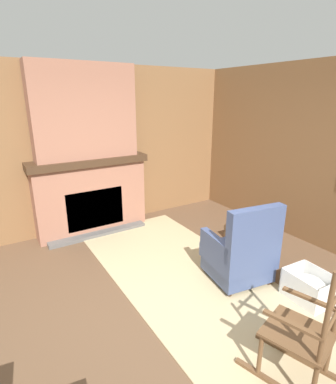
{
  "coord_description": "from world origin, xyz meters",
  "views": [
    {
      "loc": [
        2.15,
        -1.42,
        2.19
      ],
      "look_at": [
        -1.27,
        0.72,
        0.9
      ],
      "focal_mm": 28.0,
      "sensor_mm": 36.0,
      "label": 1
    }
  ],
  "objects": [
    {
      "name": "area_rug",
      "position": [
        -0.54,
        0.54,
        0.01
      ],
      "size": [
        3.76,
        1.66,
        0.01
      ],
      "color": "tan",
      "rests_on": "ground"
    },
    {
      "name": "chimney_breast",
      "position": [
        -2.52,
        0.0,
        1.97
      ],
      "size": [
        0.32,
        1.58,
        1.42
      ],
      "color": "#93604C",
      "rests_on": "fireplace_hearth"
    },
    {
      "name": "ground_plane",
      "position": [
        0.0,
        0.0,
        0.0
      ],
      "size": [
        14.0,
        14.0,
        0.0
      ],
      "primitive_type": "plane",
      "color": "brown"
    },
    {
      "name": "rocking_chair",
      "position": [
        1.13,
        0.45,
        0.4
      ],
      "size": [
        0.89,
        0.63,
        1.16
      ],
      "rotation": [
        0.0,
        0.0,
        3.43
      ],
      "color": "brown",
      "rests_on": "ground"
    },
    {
      "name": "firewood_stack",
      "position": [
        -0.9,
        1.84,
        0.13
      ],
      "size": [
        0.44,
        0.37,
        0.25
      ],
      "rotation": [
        0.0,
        0.0,
        -0.08
      ],
      "color": "brown",
      "rests_on": "ground"
    },
    {
      "name": "oil_lamp_vase",
      "position": [
        -2.56,
        -0.28,
        1.34
      ],
      "size": [
        0.1,
        0.1,
        0.25
      ],
      "color": "#B24C42",
      "rests_on": "fireplace_hearth"
    },
    {
      "name": "armchair",
      "position": [
        -0.11,
        1.04,
        0.37
      ],
      "size": [
        0.78,
        0.8,
        1.05
      ],
      "rotation": [
        0.0,
        0.0,
        2.99
      ],
      "color": "#3D4C75",
      "rests_on": "ground"
    },
    {
      "name": "laundry_basket",
      "position": [
        0.56,
        1.44,
        0.17
      ],
      "size": [
        0.51,
        0.43,
        0.33
      ],
      "rotation": [
        0.0,
        0.0,
        -0.07
      ],
      "color": "white",
      "rests_on": "ground"
    },
    {
      "name": "wood_panel_wall_left",
      "position": [
        -2.73,
        0.0,
        1.35
      ],
      "size": [
        0.06,
        6.0,
        2.7
      ],
      "color": "brown",
      "rests_on": "ground"
    },
    {
      "name": "fireplace_hearth",
      "position": [
        -2.51,
        0.0,
        0.62
      ],
      "size": [
        0.58,
        1.89,
        1.26
      ],
      "color": "#93604C",
      "rests_on": "ground"
    },
    {
      "name": "storage_case",
      "position": [
        -2.55,
        0.48,
        1.32
      ],
      "size": [
        0.14,
        0.27,
        0.14
      ],
      "color": "gray",
      "rests_on": "fireplace_hearth"
    },
    {
      "name": "decorative_plate_on_mantel",
      "position": [
        -2.58,
        -0.08,
        1.37
      ],
      "size": [
        0.06,
        0.23,
        0.23
      ],
      "color": "gold",
      "rests_on": "fireplace_hearth"
    }
  ]
}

